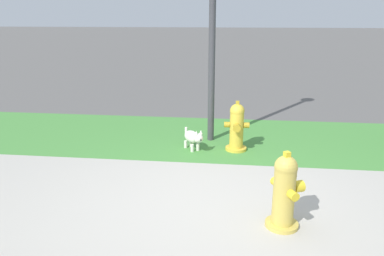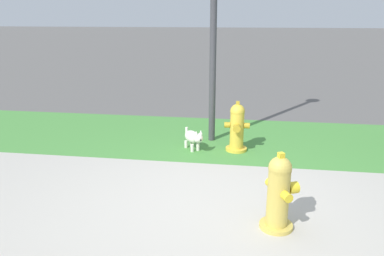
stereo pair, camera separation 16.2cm
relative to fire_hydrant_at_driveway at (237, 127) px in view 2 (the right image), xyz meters
name	(u,v)px [view 2 (the right image)]	position (x,y,z in m)	size (l,w,h in m)	color
ground_plane	(205,207)	(-0.30, -1.90, -0.39)	(120.00, 120.00, 0.00)	#5B5956
sidewalk_pavement	(205,207)	(-0.30, -1.90, -0.39)	(18.00, 2.52, 0.01)	#ADA89E
grass_verge	(220,138)	(-0.30, 0.61, -0.39)	(18.00, 2.50, 0.01)	#47893D
fire_hydrant_at_driveway	(237,127)	(0.00, 0.00, 0.00)	(0.40, 0.38, 0.81)	gold
fire_hydrant_mid_block	(279,193)	(0.48, -2.23, 0.01)	(0.39, 0.40, 0.83)	gold
small_white_dog	(193,137)	(-0.69, -0.08, -0.18)	(0.37, 0.43, 0.38)	silver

